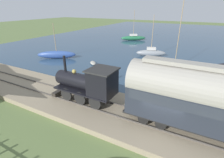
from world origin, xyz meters
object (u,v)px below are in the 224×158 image
Objects in this scene: passenger_coach at (204,99)px; sailboat_green at (133,38)px; sailboat_teal at (175,64)px; rowboat_mid_harbor at (137,65)px; steam_locomotive at (89,82)px; rowboat_off_pier at (93,63)px; sailboat_blue at (57,55)px; sailboat_gray at (151,53)px.

sailboat_green reaches higher than passenger_coach.
sailboat_teal is 5.11× the size of rowboat_mid_harbor.
rowboat_off_pier is at bearing 33.14° from steam_locomotive.
sailboat_blue is at bearing 54.17° from steam_locomotive.
sailboat_teal is at bearing -25.30° from rowboat_off_pier.
sailboat_green is at bearing 28.62° from passenger_coach.
sailboat_teal is 1.61× the size of sailboat_blue.
rowboat_off_pier is at bearing 55.88° from passenger_coach.
rowboat_off_pier is (-8.48, 6.32, -0.47)m from sailboat_gray.
sailboat_gray is 15.96m from sailboat_blue.
rowboat_mid_harbor is (12.21, 0.43, -2.13)m from steam_locomotive.
rowboat_mid_harbor is 6.53m from rowboat_off_pier.
sailboat_gray is (18.64, 8.68, -2.37)m from passenger_coach.
sailboat_green reaches higher than rowboat_off_pier.
sailboat_blue is at bearing 65.88° from passenger_coach.
sailboat_green is at bearing 66.28° from rowboat_mid_harbor.
passenger_coach reaches higher than rowboat_mid_harbor.
sailboat_teal is (-4.98, -4.85, 0.12)m from sailboat_gray.
steam_locomotive is at bearing -135.21° from rowboat_mid_harbor.
sailboat_green reaches higher than sailboat_gray.
rowboat_off_pier is (10.16, 15.00, -2.84)m from passenger_coach.
steam_locomotive is 0.87× the size of sailboat_gray.
sailboat_gray is 3.63× the size of rowboat_off_pier.
steam_locomotive is 3.15× the size of rowboat_off_pier.
sailboat_blue is at bearing 134.19° from sailboat_green.
sailboat_blue is (9.85, 13.64, -1.65)m from steam_locomotive.
sailboat_gray is 1.16× the size of sailboat_blue.
sailboat_teal is at bearing -158.38° from sailboat_gray.
sailboat_gray reaches higher than steam_locomotive.
passenger_coach reaches higher than rowboat_off_pier.
sailboat_green is (31.45, 8.80, -1.67)m from steam_locomotive.
sailboat_teal reaches higher than sailboat_gray.
passenger_coach is 5.12× the size of rowboat_off_pier.
sailboat_teal is at bearing 15.66° from passenger_coach.
passenger_coach is 1.41× the size of sailboat_gray.
sailboat_teal is 22.23m from sailboat_green.
passenger_coach is at bearing -145.32° from sailboat_blue.
sailboat_gray reaches higher than rowboat_mid_harbor.
sailboat_gray is 15.36m from sailboat_green.
rowboat_mid_harbor is (-19.24, -8.37, -0.46)m from sailboat_green.
sailboat_gray is at bearing 51.57° from sailboat_teal.
sailboat_gray reaches higher than passenger_coach.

